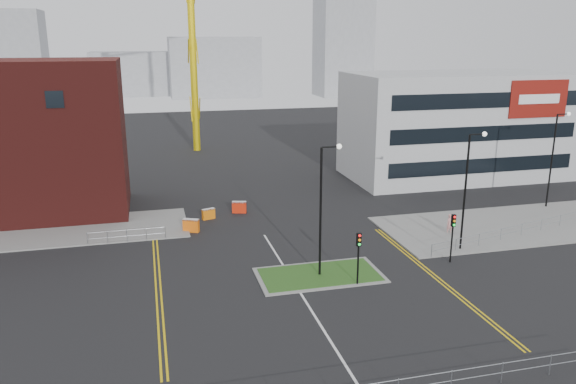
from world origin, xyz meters
name	(u,v)px	position (x,y,z in m)	size (l,w,h in m)	color
ground	(328,337)	(0.00, 0.00, 0.00)	(200.00, 200.00, 0.00)	black
pavement_left	(16,235)	(-20.00, 22.00, 0.06)	(28.00, 8.00, 0.12)	slate
pavement_right	(518,225)	(22.00, 14.00, 0.06)	(24.00, 10.00, 0.12)	slate
island_kerb	(320,275)	(2.00, 8.00, 0.04)	(8.60, 4.60, 0.08)	slate
grass_island	(320,275)	(2.00, 8.00, 0.06)	(8.00, 4.00, 0.12)	#2A4F1A
office_block	(456,125)	(26.01, 31.97, 6.00)	(25.00, 12.20, 12.00)	#B6B8BB
streetlamp_island	(324,200)	(2.22, 8.00, 5.41)	(1.46, 0.36, 9.18)	black
streetlamp_right_near	(468,182)	(14.22, 10.00, 5.41)	(1.46, 0.36, 9.18)	black
streetlamp_right_far	(555,152)	(28.22, 18.00, 5.41)	(1.46, 0.36, 9.18)	black
traffic_light_island	(359,249)	(4.00, 5.98, 2.57)	(0.28, 0.33, 3.65)	black
traffic_light_right	(453,229)	(12.00, 7.98, 2.57)	(0.28, 0.33, 3.65)	black
railing_left	(127,234)	(-11.00, 18.00, 0.74)	(6.05, 0.05, 1.10)	gray
railing_right	(522,227)	(20.50, 11.50, 0.78)	(19.05, 5.05, 1.10)	gray
centre_line	(317,320)	(0.00, 2.00, 0.01)	(0.15, 30.00, 0.01)	silver
yellow_left_a	(155,280)	(-9.00, 10.00, 0.01)	(0.12, 24.00, 0.01)	gold
yellow_left_b	(160,280)	(-8.70, 10.00, 0.01)	(0.12, 24.00, 0.01)	gold
yellow_right_a	(432,276)	(9.50, 6.00, 0.01)	(0.12, 20.00, 0.01)	gold
yellow_right_b	(436,276)	(9.80, 6.00, 0.01)	(0.12, 20.00, 0.01)	gold
skyline_a	(4,59)	(-40.00, 120.00, 11.00)	(18.00, 12.00, 22.00)	gray
skyline_b	(214,67)	(10.00, 130.00, 8.00)	(24.00, 12.00, 16.00)	gray
skyline_c	(343,44)	(45.00, 125.00, 14.00)	(14.00, 12.00, 28.00)	gray
skyline_d	(146,73)	(-8.00, 140.00, 6.00)	(30.00, 12.00, 12.00)	gray
pedestrian	(450,224)	(15.07, 13.51, 0.86)	(0.63, 0.41, 1.72)	tan
barrier_left	(191,225)	(-5.81, 19.33, 0.61)	(1.41, 0.95, 1.13)	orange
barrier_mid	(208,213)	(-4.00, 22.43, 0.53)	(1.22, 0.73, 0.97)	orange
barrier_right	(239,207)	(-1.00, 23.60, 0.60)	(1.38, 0.76, 1.10)	red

